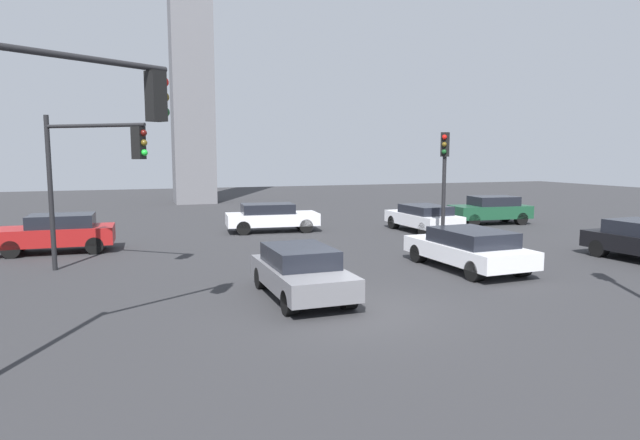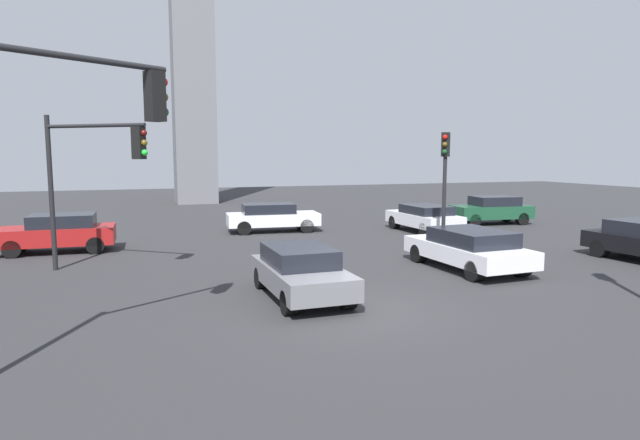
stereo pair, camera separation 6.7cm
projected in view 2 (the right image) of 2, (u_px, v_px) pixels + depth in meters
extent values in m
plane|color=#2D2D30|center=(354.00, 309.00, 13.57)|extent=(103.70, 103.70, 0.00)
cylinder|color=black|center=(444.00, 190.00, 22.60)|extent=(0.16, 0.16, 4.78)
cube|color=black|center=(446.00, 145.00, 22.37)|extent=(0.45, 0.45, 1.00)
sphere|color=red|center=(445.00, 137.00, 22.15)|extent=(0.20, 0.20, 0.20)
sphere|color=#594714|center=(445.00, 144.00, 22.19)|extent=(0.20, 0.20, 0.20)
sphere|color=#14471E|center=(445.00, 152.00, 22.23)|extent=(0.20, 0.20, 0.20)
cylinder|color=black|center=(60.00, 55.00, 9.37)|extent=(3.69, 2.30, 0.12)
cube|color=black|center=(155.00, 96.00, 10.87)|extent=(0.44, 0.44, 1.00)
sphere|color=red|center=(163.00, 82.00, 10.99)|extent=(0.20, 0.20, 0.20)
sphere|color=#594714|center=(163.00, 97.00, 11.02)|extent=(0.20, 0.20, 0.20)
sphere|color=#14471E|center=(164.00, 112.00, 11.06)|extent=(0.20, 0.20, 0.20)
cylinder|color=black|center=(51.00, 194.00, 17.89)|extent=(0.16, 0.16, 5.15)
cylinder|color=black|center=(94.00, 126.00, 17.04)|extent=(3.06, 2.38, 0.12)
cube|color=black|center=(139.00, 143.00, 16.61)|extent=(0.45, 0.45, 1.00)
sphere|color=#4C0F0C|center=(144.00, 133.00, 16.51)|extent=(0.20, 0.20, 0.20)
sphere|color=#594714|center=(144.00, 143.00, 16.54)|extent=(0.20, 0.20, 0.20)
sphere|color=green|center=(145.00, 153.00, 16.58)|extent=(0.20, 0.20, 0.20)
cube|color=silver|center=(467.00, 251.00, 18.27)|extent=(2.33, 4.80, 0.56)
cube|color=black|center=(472.00, 238.00, 17.99)|extent=(1.99, 2.71, 0.53)
cylinder|color=black|center=(419.00, 253.00, 19.46)|extent=(0.41, 0.66, 0.65)
cylinder|color=black|center=(460.00, 250.00, 20.11)|extent=(0.41, 0.66, 0.65)
cylinder|color=black|center=(476.00, 271.00, 16.50)|extent=(0.41, 0.66, 0.65)
cylinder|color=black|center=(521.00, 267.00, 17.14)|extent=(0.41, 0.66, 0.65)
cylinder|color=black|center=(632.00, 245.00, 21.15)|extent=(0.43, 0.68, 0.66)
cylinder|color=black|center=(600.00, 248.00, 20.46)|extent=(0.43, 0.68, 0.66)
cube|color=maroon|center=(57.00, 235.00, 21.39)|extent=(4.34, 2.05, 0.68)
cube|color=black|center=(62.00, 221.00, 21.39)|extent=(2.45, 1.76, 0.54)
cylinder|color=black|center=(12.00, 249.00, 20.26)|extent=(0.69, 0.37, 0.68)
cylinder|color=black|center=(21.00, 243.00, 21.74)|extent=(0.69, 0.37, 0.68)
cylinder|color=black|center=(95.00, 245.00, 21.12)|extent=(0.69, 0.37, 0.68)
cylinder|color=black|center=(99.00, 239.00, 22.61)|extent=(0.69, 0.37, 0.68)
cube|color=silver|center=(424.00, 219.00, 27.09)|extent=(2.09, 4.50, 0.59)
cube|color=black|center=(426.00, 210.00, 26.83)|extent=(1.80, 2.53, 0.46)
cylinder|color=black|center=(395.00, 222.00, 28.25)|extent=(0.37, 0.70, 0.69)
cylinder|color=black|center=(422.00, 221.00, 28.82)|extent=(0.37, 0.70, 0.69)
cylinder|color=black|center=(426.00, 230.00, 25.44)|extent=(0.37, 0.70, 0.69)
cylinder|color=black|center=(455.00, 228.00, 26.01)|extent=(0.37, 0.70, 0.69)
cube|color=slate|center=(301.00, 276.00, 14.57)|extent=(1.88, 4.15, 0.57)
cube|color=black|center=(299.00, 256.00, 14.70)|extent=(1.64, 2.33, 0.53)
cylinder|color=black|center=(347.00, 297.00, 13.55)|extent=(0.34, 0.62, 0.62)
cylinder|color=black|center=(289.00, 303.00, 13.04)|extent=(0.34, 0.62, 0.62)
cylinder|color=black|center=(311.00, 274.00, 16.17)|extent=(0.34, 0.62, 0.62)
cylinder|color=black|center=(262.00, 278.00, 15.66)|extent=(0.34, 0.62, 0.62)
cube|color=#19472D|center=(491.00, 212.00, 30.16)|extent=(4.49, 2.30, 0.70)
cube|color=black|center=(495.00, 201.00, 30.14)|extent=(2.57, 1.89, 0.55)
cylinder|color=black|center=(474.00, 220.00, 29.10)|extent=(0.72, 0.41, 0.69)
cylinder|color=black|center=(460.00, 217.00, 30.60)|extent=(0.72, 0.41, 0.69)
cylinder|color=black|center=(522.00, 219.00, 29.80)|extent=(0.72, 0.41, 0.69)
cylinder|color=black|center=(506.00, 216.00, 31.30)|extent=(0.72, 0.41, 0.69)
cube|color=silver|center=(273.00, 219.00, 27.12)|extent=(4.70, 2.24, 0.60)
cube|color=black|center=(268.00, 209.00, 27.01)|extent=(2.69, 1.84, 0.52)
cylinder|color=black|center=(300.00, 222.00, 28.26)|extent=(0.71, 0.39, 0.68)
cylinder|color=black|center=(306.00, 226.00, 26.81)|extent=(0.71, 0.39, 0.68)
cylinder|color=black|center=(241.00, 224.00, 27.51)|extent=(0.71, 0.39, 0.68)
cylinder|color=black|center=(244.00, 228.00, 26.06)|extent=(0.71, 0.39, 0.68)
cube|color=slate|center=(191.00, 16.00, 41.87)|extent=(3.15, 3.15, 29.14)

